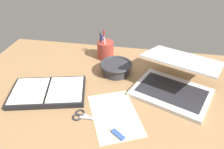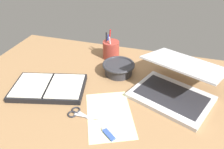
{
  "view_description": "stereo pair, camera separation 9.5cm",
  "coord_description": "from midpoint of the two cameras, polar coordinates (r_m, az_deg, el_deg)",
  "views": [
    {
      "loc": [
        19.21,
        -76.6,
        66.22
      ],
      "look_at": [
        3.76,
        7.25,
        9.0
      ],
      "focal_mm": 35.0,
      "sensor_mm": 36.0,
      "label": 1
    },
    {
      "loc": [
        28.48,
        -74.35,
        66.22
      ],
      "look_at": [
        3.76,
        7.25,
        9.0
      ],
      "focal_mm": 35.0,
      "sensor_mm": 36.0,
      "label": 2
    }
  ],
  "objects": [
    {
      "name": "paper_sheet_front",
      "position": [
        0.92,
        -2.34,
        -10.53
      ],
      "size": [
        28.22,
        33.32,
        0.16
      ],
      "primitive_type": "cube",
      "rotation": [
        0.0,
        0.0,
        0.42
      ],
      "color": "#F4EFB2",
      "rests_on": "desk_top"
    },
    {
      "name": "scissors",
      "position": [
        0.92,
        -10.76,
        -10.69
      ],
      "size": [
        13.84,
        6.92,
        0.8
      ],
      "rotation": [
        0.0,
        0.0,
        -0.17
      ],
      "color": "#B7B7BC",
      "rests_on": "desk_top"
    },
    {
      "name": "desk_top",
      "position": [
        1.03,
        -5.5,
        -5.81
      ],
      "size": [
        140.0,
        100.0,
        2.0
      ],
      "primitive_type": "cube",
      "color": "#936D47",
      "rests_on": "ground"
    },
    {
      "name": "pen_cup",
      "position": [
        1.28,
        -3.89,
        6.43
      ],
      "size": [
        9.52,
        9.52,
        16.54
      ],
      "color": "#9E382D",
      "rests_on": "desk_top"
    },
    {
      "name": "planner",
      "position": [
        1.07,
        -18.83,
        -4.35
      ],
      "size": [
        37.72,
        28.55,
        2.86
      ],
      "rotation": [
        0.0,
        0.0,
        0.24
      ],
      "color": "black",
      "rests_on": "desk_top"
    },
    {
      "name": "laptop",
      "position": [
        1.04,
        13.72,
        -1.72
      ],
      "size": [
        44.16,
        44.56,
        16.89
      ],
      "rotation": [
        0.0,
        0.0,
        -0.4
      ],
      "color": "silver",
      "rests_on": "desk_top"
    },
    {
      "name": "bowl",
      "position": [
        1.14,
        -1.33,
        1.75
      ],
      "size": [
        16.98,
        16.98,
        6.17
      ],
      "color": "#2D2D33",
      "rests_on": "desk_top"
    },
    {
      "name": "usb_drive",
      "position": [
        0.84,
        -1.92,
        -15.49
      ],
      "size": [
        6.71,
        5.62,
        1.0
      ],
      "rotation": [
        0.0,
        0.0,
        0.92
      ],
      "color": "#33519E",
      "rests_on": "desk_top"
    }
  ]
}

